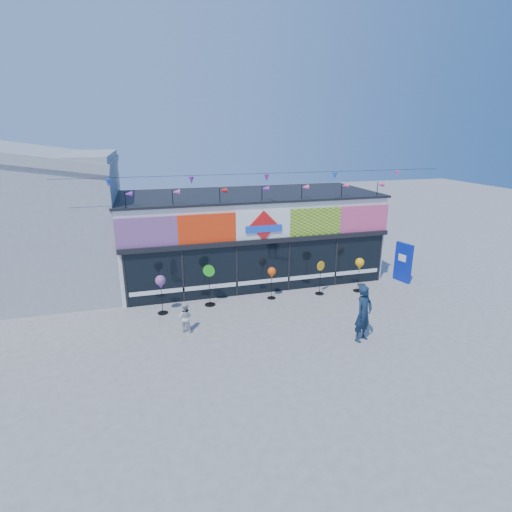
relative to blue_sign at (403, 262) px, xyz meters
name	(u,v)px	position (x,y,z in m)	size (l,w,h in m)	color
ground	(289,327)	(-6.85, -3.01, -0.95)	(80.00, 80.00, 0.00)	slate
kite_shop	(248,235)	(-6.85, 2.93, 1.10)	(16.00, 5.70, 5.31)	white
neighbour_building	(24,219)	(-16.85, 3.99, 2.26)	(8.18, 7.20, 6.87)	#9FA2A5
blue_sign	(403,262)	(0.00, 0.00, 0.00)	(0.37, 0.95, 1.88)	#0B22A7
spinner_0	(161,283)	(-11.29, -0.57, 0.33)	(0.41, 0.41, 1.60)	black
spinner_1	(209,284)	(-9.35, -0.28, -0.02)	(0.47, 0.45, 1.75)	black
spinner_2	(272,274)	(-6.67, -0.30, 0.19)	(0.36, 0.36, 1.42)	black
spinner_3	(320,277)	(-4.47, -0.41, -0.14)	(0.41, 0.39, 1.53)	black
spinner_4	(360,265)	(-2.67, -0.57, 0.31)	(0.40, 0.40, 1.57)	black
adult_man	(364,313)	(-4.78, -4.59, 0.05)	(0.73, 0.48, 2.00)	#12243A
child	(185,317)	(-10.56, -2.31, -0.39)	(0.54, 0.31, 1.11)	silver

